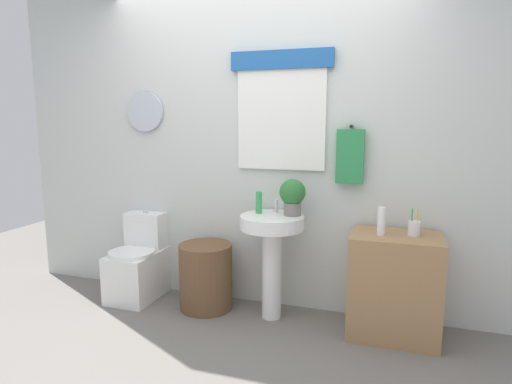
{
  "coord_description": "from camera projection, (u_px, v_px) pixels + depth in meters",
  "views": [
    {
      "loc": [
        1.07,
        -2.2,
        1.51
      ],
      "look_at": [
        0.08,
        0.8,
        0.99
      ],
      "focal_mm": 30.54,
      "sensor_mm": 36.0,
      "label": 1
    }
  ],
  "objects": [
    {
      "name": "toothbrush_cup",
      "position": [
        414.0,
        228.0,
        2.96
      ],
      "size": [
        0.08,
        0.08,
        0.19
      ],
      "color": "silver",
      "rests_on": "wooden_cabinet"
    },
    {
      "name": "ground_plane",
      "position": [
        202.0,
        372.0,
        2.64
      ],
      "size": [
        8.0,
        8.0,
        0.0
      ],
      "primitive_type": "plane",
      "color": "slate"
    },
    {
      "name": "soap_bottle",
      "position": [
        259.0,
        202.0,
        3.32
      ],
      "size": [
        0.05,
        0.05,
        0.17
      ],
      "primitive_type": "cylinder",
      "color": "green",
      "rests_on": "pedestal_sink"
    },
    {
      "name": "lotion_bottle",
      "position": [
        381.0,
        221.0,
        2.96
      ],
      "size": [
        0.05,
        0.05,
        0.2
      ],
      "primitive_type": "cylinder",
      "color": "white",
      "rests_on": "wooden_cabinet"
    },
    {
      "name": "pedestal_sink",
      "position": [
        272.0,
        243.0,
        3.28
      ],
      "size": [
        0.48,
        0.48,
        0.8
      ],
      "color": "white",
      "rests_on": "ground_plane"
    },
    {
      "name": "back_wall",
      "position": [
        260.0,
        146.0,
        3.5
      ],
      "size": [
        4.4,
        0.18,
        2.6
      ],
      "color": "silver",
      "rests_on": "ground_plane"
    },
    {
      "name": "laundry_hamper",
      "position": [
        206.0,
        276.0,
        3.51
      ],
      "size": [
        0.43,
        0.43,
        0.53
      ],
      "primitive_type": "cylinder",
      "color": "brown",
      "rests_on": "ground_plane"
    },
    {
      "name": "toilet",
      "position": [
        139.0,
        265.0,
        3.73
      ],
      "size": [
        0.38,
        0.51,
        0.73
      ],
      "color": "white",
      "rests_on": "ground_plane"
    },
    {
      "name": "faucet",
      "position": [
        276.0,
        206.0,
        3.35
      ],
      "size": [
        0.03,
        0.03,
        0.1
      ],
      "primitive_type": "cylinder",
      "color": "silver",
      "rests_on": "pedestal_sink"
    },
    {
      "name": "potted_plant",
      "position": [
        292.0,
        195.0,
        3.24
      ],
      "size": [
        0.2,
        0.2,
        0.27
      ],
      "color": "slate",
      "rests_on": "pedestal_sink"
    },
    {
      "name": "wooden_cabinet",
      "position": [
        394.0,
        286.0,
        3.04
      ],
      "size": [
        0.61,
        0.44,
        0.73
      ],
      "primitive_type": "cube",
      "color": "#9E754C",
      "rests_on": "ground_plane"
    }
  ]
}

